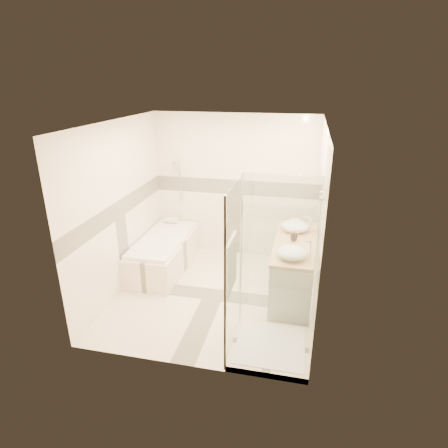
% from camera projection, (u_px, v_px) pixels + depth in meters
% --- Properties ---
extents(room, '(2.82, 3.02, 2.52)m').
position_uv_depth(room, '(217.00, 216.00, 5.14)').
color(room, beige).
rests_on(room, ground).
extents(bathtub, '(0.75, 1.70, 0.56)m').
position_uv_depth(bathtub, '(164.00, 251.00, 6.28)').
color(bathtub, '#F3DFC2').
rests_on(bathtub, ground).
extents(vanity, '(0.58, 1.62, 0.85)m').
position_uv_depth(vanity, '(293.00, 268.00, 5.49)').
color(vanity, white).
rests_on(vanity, ground).
extents(shower_enclosure, '(0.96, 0.93, 2.04)m').
position_uv_depth(shower_enclosure, '(263.00, 310.00, 4.36)').
color(shower_enclosure, '#F3DFC2').
rests_on(shower_enclosure, ground).
extents(vessel_sink_near, '(0.42, 0.42, 0.17)m').
position_uv_depth(vessel_sink_near, '(295.00, 226.00, 5.66)').
color(vessel_sink_near, white).
rests_on(vessel_sink_near, vanity).
extents(vessel_sink_far, '(0.40, 0.40, 0.16)m').
position_uv_depth(vessel_sink_far, '(292.00, 252.00, 4.82)').
color(vessel_sink_far, white).
rests_on(vessel_sink_far, vanity).
extents(faucet_near, '(0.11, 0.03, 0.26)m').
position_uv_depth(faucet_near, '(310.00, 223.00, 5.59)').
color(faucet_near, silver).
rests_on(faucet_near, vanity).
extents(faucet_far, '(0.11, 0.03, 0.27)m').
position_uv_depth(faucet_far, '(309.00, 249.00, 4.74)').
color(faucet_far, silver).
rests_on(faucet_far, vanity).
extents(amenity_bottle_a, '(0.07, 0.07, 0.14)m').
position_uv_depth(amenity_bottle_a, '(294.00, 236.00, 5.33)').
color(amenity_bottle_a, black).
rests_on(amenity_bottle_a, vanity).
extents(amenity_bottle_b, '(0.12, 0.12, 0.13)m').
position_uv_depth(amenity_bottle_b, '(294.00, 235.00, 5.37)').
color(amenity_bottle_b, black).
rests_on(amenity_bottle_b, vanity).
extents(folded_towels, '(0.17, 0.24, 0.07)m').
position_uv_depth(folded_towels, '(296.00, 223.00, 5.93)').
color(folded_towels, white).
rests_on(folded_towels, vanity).
extents(rolled_towel, '(0.23, 0.11, 0.11)m').
position_uv_depth(rolled_towel, '(171.00, 220.00, 6.78)').
color(rolled_towel, white).
rests_on(rolled_towel, bathtub).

